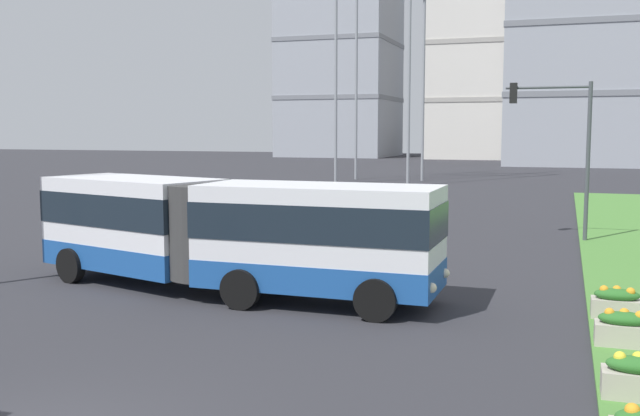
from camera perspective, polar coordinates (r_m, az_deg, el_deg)
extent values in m
cube|color=white|center=(18.15, -0.06, -2.20)|extent=(6.02, 2.56, 2.55)
cube|color=#1E519E|center=(18.31, -0.06, -5.06)|extent=(6.04, 2.58, 0.70)
cube|color=#19232D|center=(18.09, -0.06, -0.87)|extent=(6.06, 2.60, 0.90)
cube|color=white|center=(21.58, -14.45, -1.06)|extent=(5.69, 3.86, 2.55)
cube|color=#1E519E|center=(21.72, -14.39, -3.49)|extent=(5.72, 3.88, 0.70)
cube|color=#19232D|center=(21.54, -14.48, 0.06)|extent=(5.74, 3.91, 0.90)
cylinder|color=#383838|center=(19.35, -8.47, -1.75)|extent=(2.40, 2.40, 2.45)
cylinder|color=black|center=(19.05, 6.34, -5.58)|extent=(1.00, 0.29, 1.00)
cylinder|color=black|center=(16.68, 4.39, -7.24)|extent=(1.00, 0.29, 1.00)
cylinder|color=black|center=(20.07, -3.19, -4.95)|extent=(1.00, 0.29, 1.00)
cylinder|color=black|center=(17.84, -6.29, -6.38)|extent=(1.00, 0.29, 1.00)
cylinder|color=black|center=(23.54, -14.12, -3.48)|extent=(1.04, 0.55, 1.00)
cylinder|color=black|center=(22.02, -19.05, -4.29)|extent=(1.04, 0.55, 1.00)
sphere|color=#F9EFC6|center=(18.43, 9.82, -5.08)|extent=(0.24, 0.24, 0.24)
sphere|color=#F9EFC6|center=(16.69, 8.78, -6.24)|extent=(0.24, 0.24, 0.24)
cube|color=#B7BABF|center=(34.19, -3.51, -0.23)|extent=(4.58, 2.31, 0.80)
cube|color=black|center=(34.16, -3.76, 0.94)|extent=(2.56, 1.95, 0.60)
cylinder|color=black|center=(34.72, -0.73, -0.55)|extent=(0.66, 0.29, 0.64)
cylinder|color=black|center=(32.98, -1.41, -0.91)|extent=(0.66, 0.29, 0.64)
cylinder|color=black|center=(35.50, -5.46, -0.43)|extent=(0.66, 0.29, 0.64)
cylinder|color=black|center=(33.80, -6.37, -0.77)|extent=(0.66, 0.29, 0.64)
sphere|color=orange|center=(10.59, 23.39, -14.44)|extent=(0.20, 0.20, 0.20)
cube|color=#B7AD9E|center=(12.96, 23.74, -12.62)|extent=(1.10, 0.56, 0.44)
ellipsoid|color=#2D6B28|center=(12.87, 23.80, -11.26)|extent=(0.99, 0.50, 0.28)
sphere|color=yellow|center=(12.81, 22.55, -10.81)|extent=(0.20, 0.20, 0.20)
sphere|color=yellow|center=(12.91, 23.79, -10.74)|extent=(0.20, 0.20, 0.20)
cube|color=#B7AD9E|center=(15.85, 22.80, -9.17)|extent=(1.10, 0.56, 0.44)
ellipsoid|color=#2D6B28|center=(15.77, 22.85, -8.05)|extent=(0.99, 0.50, 0.28)
sphere|color=orange|center=(15.73, 21.84, -7.67)|extent=(0.20, 0.20, 0.20)
sphere|color=orange|center=(15.83, 22.85, -7.63)|extent=(0.20, 0.20, 0.20)
sphere|color=orange|center=(15.72, 23.91, -7.77)|extent=(0.20, 0.20, 0.20)
cube|color=#B7AD9E|center=(18.03, 22.31, -7.33)|extent=(1.10, 0.56, 0.44)
ellipsoid|color=#2D6B28|center=(17.96, 22.35, -6.34)|extent=(0.99, 0.50, 0.28)
sphere|color=orange|center=(17.92, 21.47, -6.00)|extent=(0.20, 0.20, 0.20)
sphere|color=orange|center=(18.01, 22.35, -5.97)|extent=(0.20, 0.20, 0.20)
sphere|color=orange|center=(17.90, 23.28, -6.09)|extent=(0.20, 0.20, 0.20)
cylinder|color=#474C51|center=(29.94, 20.35, 3.37)|extent=(0.16, 0.16, 6.23)
cylinder|color=#474C51|center=(29.97, 17.49, 9.05)|extent=(3.17, 0.10, 0.10)
cube|color=black|center=(30.02, 15.00, 8.74)|extent=(0.28, 0.28, 0.80)
sphere|color=red|center=(30.03, 15.01, 9.21)|extent=(0.16, 0.16, 0.16)
sphere|color=yellow|center=(30.01, 15.00, 8.72)|extent=(0.16, 0.16, 0.16)
sphere|color=green|center=(30.00, 14.98, 8.22)|extent=(0.16, 0.16, 0.16)
cube|color=#9EA3AD|center=(126.63, 1.67, 14.77)|extent=(17.78, 18.28, 46.87)
cube|color=gray|center=(125.30, 1.65, 8.57)|extent=(17.98, 18.48, 0.70)
cube|color=gray|center=(126.05, 1.66, 12.83)|extent=(17.98, 18.48, 0.70)
cube|color=silver|center=(119.91, 13.15, 14.20)|extent=(17.39, 16.92, 43.08)
cube|color=#A4A099|center=(118.76, 13.01, 8.18)|extent=(17.59, 17.12, 0.70)
cube|color=#A4A099|center=(119.41, 13.11, 12.32)|extent=(17.59, 17.12, 0.70)
cube|color=gray|center=(99.12, 19.72, 8.26)|extent=(17.74, 17.70, 0.70)
cube|color=gray|center=(99.83, 19.90, 13.04)|extent=(17.74, 17.70, 0.70)
cylinder|color=gray|center=(64.51, 8.24, 15.91)|extent=(0.24, 0.24, 30.79)
cylinder|color=gray|center=(65.88, 2.91, 15.75)|extent=(0.24, 0.24, 30.79)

